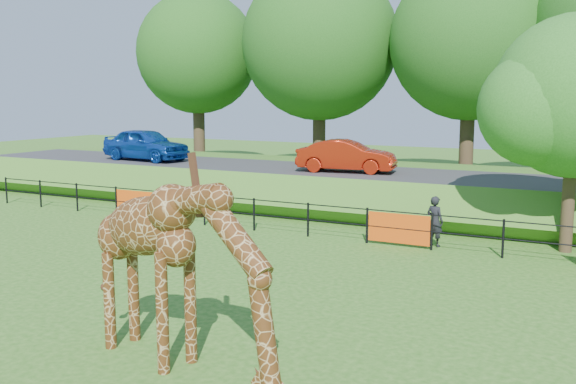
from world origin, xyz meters
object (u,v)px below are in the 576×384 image
Objects in this scene: giraffe at (181,275)px; visitor at (435,221)px; car_red at (346,156)px; car_blue at (146,144)px.

giraffe reaches higher than visitor.
car_red is at bearing 116.52° from giraffe.
giraffe is at bearing -132.53° from car_blue.
visitor is (4.98, -5.20, -1.31)m from car_red.
car_blue is at bearing 1.53° from visitor.
visitor is at bearing 96.17° from giraffe.
visitor is at bearing -102.51° from car_blue.
visitor is (15.23, -5.21, -1.42)m from car_blue.
car_red is 7.31m from visitor.
giraffe is 20.98m from car_blue.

